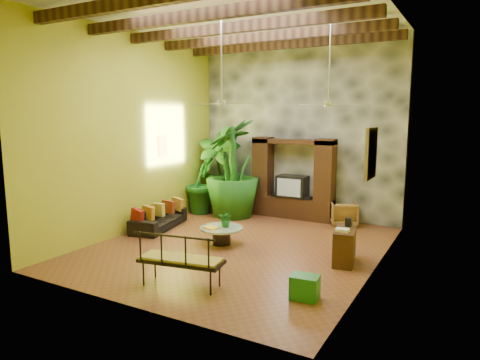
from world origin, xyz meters
The scene contains 23 objects.
ground centered at (0.00, 0.00, 0.00)m, with size 7.00×7.00×0.00m, color brown.
ceiling centered at (0.00, 0.00, 5.00)m, with size 6.00×7.00×0.02m, color silver.
back_wall centered at (0.00, 3.50, 2.50)m, with size 6.00×0.02×5.00m, color #ADAD27.
left_wall centered at (-3.00, 0.00, 2.50)m, with size 0.02×7.00×5.00m, color #ADAD27.
right_wall centered at (3.00, 0.00, 2.50)m, with size 0.02×7.00×5.00m, color #ADAD27.
stone_accent_wall centered at (0.00, 3.44, 2.50)m, with size 5.98×0.10×4.98m, color #3B3E44.
ceiling_beams centered at (0.00, 0.00, 4.78)m, with size 5.95×5.36×0.22m.
entertainment_center centered at (0.00, 3.14, 0.97)m, with size 2.40×0.55×2.30m.
ceiling_fan_front centered at (-0.20, -0.40, 3.40)m, with size 1.28×1.28×1.86m.
ceiling_fan_back centered at (1.60, 1.20, 3.40)m, with size 1.28×1.28×1.86m.
wall_art_mask centered at (-2.96, 1.00, 2.10)m, with size 0.06×0.32×0.55m, color gold.
wall_art_painting centered at (2.96, -0.60, 2.30)m, with size 0.06×0.70×0.90m, color #296599.
sofa centered at (-2.60, 0.33, 0.28)m, with size 1.91×0.75×0.56m, color black.
wicker_armchair centered at (1.55, 2.99, 0.32)m, with size 0.68×0.70×0.64m, color olive.
tall_plant_a centered at (-2.20, 2.68, 1.24)m, with size 1.31×0.88×2.48m, color #1F5A17.
tall_plant_b centered at (-2.65, 2.39, 0.96)m, with size 1.05×0.85×1.91m, color #17581D.
tall_plant_c centered at (-1.56, 2.42, 1.42)m, with size 1.59×1.59×2.83m, color #1B5716.
coffee_table centered at (-0.43, -0.07, 0.26)m, with size 0.99×0.99×0.40m.
centerpiece_plant centered at (-0.37, 0.04, 0.59)m, with size 0.35×0.30×0.39m, color #1C6B22.
yellow_tray centered at (-0.59, -0.27, 0.42)m, with size 0.31×0.22×0.03m, color gold.
iron_bench centered at (0.22, -2.54, 0.54)m, with size 1.56×0.80×0.57m.
side_console centered at (2.38, 0.08, 0.35)m, with size 0.39×0.87×0.70m, color #341D10.
green_bin centered at (2.29, -1.91, 0.20)m, with size 0.45×0.33×0.39m, color #217F3C.
Camera 1 is at (4.57, -8.17, 2.97)m, focal length 32.00 mm.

